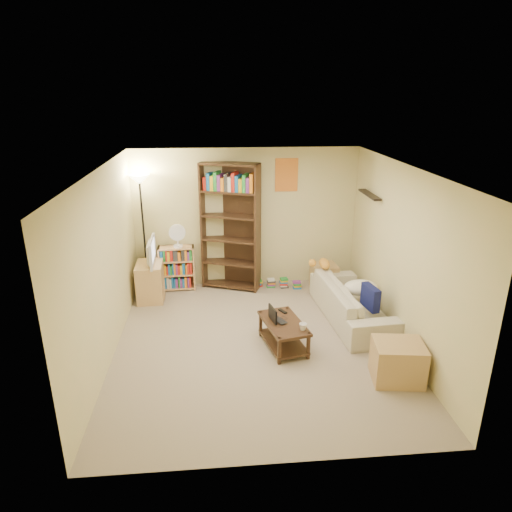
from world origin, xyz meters
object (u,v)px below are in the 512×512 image
object	(u,v)px
tabby_cat	(322,263)
tv_stand	(150,281)
mug	(303,327)
floor_lamp	(141,200)
sofa	(352,302)
tall_bookshelf	(230,224)
short_bookshelf	(177,268)
end_cabinet	(398,362)
desk_fan	(177,235)
coffee_table	(283,331)
television	(148,252)
laptop	(281,319)
side_table	(324,277)

from	to	relation	value
tabby_cat	tv_stand	world-z (taller)	tabby_cat
mug	floor_lamp	bearing A→B (deg)	134.55
sofa	tv_stand	distance (m)	3.41
mug	tall_bookshelf	distance (m)	2.67
short_bookshelf	end_cabinet	world-z (taller)	short_bookshelf
short_bookshelf	desk_fan	distance (m)	0.64
tall_bookshelf	mug	bearing A→B (deg)	-49.65
sofa	end_cabinet	world-z (taller)	sofa
end_cabinet	tv_stand	bearing A→B (deg)	141.44
coffee_table	tv_stand	bearing A→B (deg)	126.42
tv_stand	television	size ratio (longest dim) A/B	0.86
tabby_cat	end_cabinet	xyz separation A→B (m)	(0.42, -2.39, -0.41)
coffee_table	desk_fan	world-z (taller)	desk_fan
coffee_table	tall_bookshelf	bearing A→B (deg)	93.79
tv_stand	tall_bookshelf	size ratio (longest dim) A/B	0.29
end_cabinet	television	bearing A→B (deg)	141.44
short_bookshelf	coffee_table	bearing A→B (deg)	-55.32
coffee_table	desk_fan	bearing A→B (deg)	113.84
tv_stand	tall_bookshelf	bearing A→B (deg)	13.56
television	mug	bearing A→B (deg)	-133.55
laptop	side_table	world-z (taller)	side_table
floor_lamp	end_cabinet	world-z (taller)	floor_lamp
coffee_table	desk_fan	distance (m)	2.76
sofa	laptop	xyz separation A→B (m)	(-1.23, -0.69, 0.11)
tv_stand	short_bookshelf	size ratio (longest dim) A/B	0.81
sofa	tabby_cat	size ratio (longest dim) A/B	4.46
mug	floor_lamp	size ratio (longest dim) A/B	0.06
side_table	tabby_cat	bearing A→B (deg)	-109.97
tv_stand	short_bookshelf	distance (m)	0.59
mug	tv_stand	world-z (taller)	tv_stand
sofa	mug	bearing A→B (deg)	130.74
laptop	tv_stand	distance (m)	2.66
floor_lamp	end_cabinet	size ratio (longest dim) A/B	3.48
desk_fan	tall_bookshelf	bearing A→B (deg)	2.60
floor_lamp	end_cabinet	xyz separation A→B (m)	(3.45, -3.06, -1.42)
tabby_cat	desk_fan	size ratio (longest dim) A/B	1.09
desk_fan	laptop	bearing A→B (deg)	-53.27
short_bookshelf	television	bearing A→B (deg)	-139.99
sofa	coffee_table	xyz separation A→B (m)	(-1.20, -0.75, -0.05)
sofa	end_cabinet	size ratio (longest dim) A/B	3.41
tv_stand	short_bookshelf	world-z (taller)	short_bookshelf
television	floor_lamp	xyz separation A→B (m)	(-0.10, 0.39, 0.81)
tall_bookshelf	desk_fan	distance (m)	0.95
tabby_cat	television	world-z (taller)	television
end_cabinet	side_table	bearing A→B (deg)	95.79
mug	tabby_cat	bearing A→B (deg)	69.40
coffee_table	short_bookshelf	size ratio (longest dim) A/B	1.20
sofa	mug	xyz separation A→B (m)	(-0.98, -0.99, 0.15)
tabby_cat	floor_lamp	bearing A→B (deg)	167.44
coffee_table	television	distance (m)	2.78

